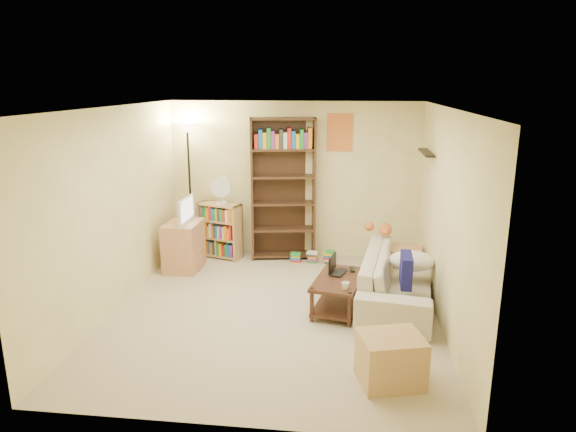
{
  "coord_description": "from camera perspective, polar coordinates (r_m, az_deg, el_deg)",
  "views": [
    {
      "loc": [
        0.87,
        -5.86,
        2.78
      ],
      "look_at": [
        0.09,
        0.71,
        1.05
      ],
      "focal_mm": 32.0,
      "sensor_mm": 36.0,
      "label": 1
    }
  ],
  "objects": [
    {
      "name": "room",
      "position": [
        6.04,
        -1.59,
        3.61
      ],
      "size": [
        4.5,
        4.54,
        2.52
      ],
      "color": "#C3AE92",
      "rests_on": "ground"
    },
    {
      "name": "sofa",
      "position": [
        6.84,
        12.11,
        -6.75
      ],
      "size": [
        2.44,
        1.47,
        0.64
      ],
      "primitive_type": "imported",
      "rotation": [
        0.0,
        0.0,
        1.43
      ],
      "color": "beige",
      "rests_on": "ground"
    },
    {
      "name": "navy_pillow",
      "position": [
        6.29,
        12.98,
        -5.87
      ],
      "size": [
        0.14,
        0.43,
        0.38
      ],
      "primitive_type": "cube",
      "rotation": [
        0.0,
        0.0,
        1.53
      ],
      "color": "#141459",
      "rests_on": "sofa"
    },
    {
      "name": "cream_blanket",
      "position": [
        6.81,
        13.57,
        -4.88
      ],
      "size": [
        0.59,
        0.42,
        0.25
      ],
      "primitive_type": "ellipsoid",
      "color": "silver",
      "rests_on": "sofa"
    },
    {
      "name": "tabby_cat",
      "position": [
        7.53,
        10.45,
        -1.4
      ],
      "size": [
        0.51,
        0.23,
        0.17
      ],
      "color": "orange",
      "rests_on": "sofa"
    },
    {
      "name": "coffee_table",
      "position": [
        6.49,
        5.62,
        -8.1
      ],
      "size": [
        0.71,
        1.05,
        0.43
      ],
      "rotation": [
        0.0,
        0.0,
        -0.2
      ],
      "color": "#422119",
      "rests_on": "ground"
    },
    {
      "name": "laptop",
      "position": [
        6.57,
        6.12,
        -6.32
      ],
      "size": [
        0.42,
        0.38,
        0.02
      ],
      "primitive_type": "imported",
      "rotation": [
        0.0,
        0.0,
        1.27
      ],
      "color": "black",
      "rests_on": "coffee_table"
    },
    {
      "name": "laptop_screen",
      "position": [
        6.56,
        4.96,
        -5.25
      ],
      "size": [
        0.08,
        0.32,
        0.21
      ],
      "primitive_type": "cube",
      "rotation": [
        0.0,
        0.0,
        -0.2
      ],
      "color": "white",
      "rests_on": "laptop"
    },
    {
      "name": "mug",
      "position": [
        6.09,
        6.4,
        -7.72
      ],
      "size": [
        0.18,
        0.18,
        0.09
      ],
      "primitive_type": "imported",
      "rotation": [
        0.0,
        0.0,
        -0.61
      ],
      "color": "silver",
      "rests_on": "coffee_table"
    },
    {
      "name": "tv_remote",
      "position": [
        6.71,
        7.15,
        -5.91
      ],
      "size": [
        0.07,
        0.18,
        0.02
      ],
      "primitive_type": "cube",
      "rotation": [
        0.0,
        0.0,
        0.1
      ],
      "color": "black",
      "rests_on": "coffee_table"
    },
    {
      "name": "tv_stand",
      "position": [
        7.99,
        -11.5,
        -3.26
      ],
      "size": [
        0.49,
        0.69,
        0.73
      ],
      "primitive_type": "cube",
      "rotation": [
        0.0,
        0.0,
        -0.01
      ],
      "color": "tan",
      "rests_on": "ground"
    },
    {
      "name": "television",
      "position": [
        7.84,
        -11.71,
        0.63
      ],
      "size": [
        0.67,
        0.1,
        0.39
      ],
      "primitive_type": "imported",
      "rotation": [
        0.0,
        0.0,
        1.56
      ],
      "color": "black",
      "rests_on": "tv_stand"
    },
    {
      "name": "tall_bookshelf",
      "position": [
        8.13,
        -0.55,
        3.38
      ],
      "size": [
        1.06,
        0.5,
        2.26
      ],
      "rotation": [
        0.0,
        0.0,
        0.16
      ],
      "color": "#46291B",
      "rests_on": "ground"
    },
    {
      "name": "short_bookshelf",
      "position": [
        8.4,
        -7.56,
        -1.6
      ],
      "size": [
        0.75,
        0.48,
        0.9
      ],
      "rotation": [
        0.0,
        0.0,
        -0.31
      ],
      "color": "tan",
      "rests_on": "ground"
    },
    {
      "name": "desk_fan",
      "position": [
        8.18,
        -7.46,
        2.89
      ],
      "size": [
        0.32,
        0.18,
        0.44
      ],
      "color": "silver",
      "rests_on": "short_bookshelf"
    },
    {
      "name": "floor_lamp",
      "position": [
        8.37,
        -11.04,
        7.17
      ],
      "size": [
        0.37,
        0.37,
        2.17
      ],
      "color": "black",
      "rests_on": "ground"
    },
    {
      "name": "side_table",
      "position": [
        7.56,
        12.89,
        -5.29
      ],
      "size": [
        0.51,
        0.51,
        0.5
      ],
      "primitive_type": "cube",
      "rotation": [
        0.0,
        0.0,
        -0.2
      ],
      "color": "tan",
      "rests_on": "ground"
    },
    {
      "name": "end_cabinet",
      "position": [
        5.13,
        11.34,
        -15.35
      ],
      "size": [
        0.68,
        0.61,
        0.48
      ],
      "primitive_type": "cube",
      "rotation": [
        0.0,
        0.0,
        0.27
      ],
      "color": "#AF7D55",
      "rests_on": "ground"
    },
    {
      "name": "book_stacks",
      "position": [
        8.18,
        2.93,
        -4.56
      ],
      "size": [
        0.69,
        0.15,
        0.21
      ],
      "color": "red",
      "rests_on": "ground"
    }
  ]
}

